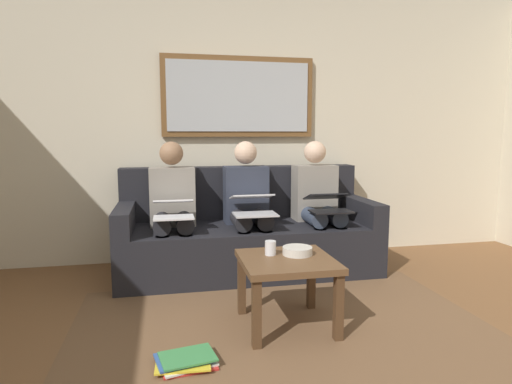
{
  "coord_description": "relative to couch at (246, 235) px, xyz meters",
  "views": [
    {
      "loc": [
        0.69,
        1.62,
        1.2
      ],
      "look_at": [
        0.0,
        -1.7,
        0.75
      ],
      "focal_mm": 30.58,
      "sensor_mm": 36.0,
      "label": 1
    }
  ],
  "objects": [
    {
      "name": "cup",
      "position": [
        0.05,
        1.12,
        0.17
      ],
      "size": [
        0.07,
        0.07,
        0.09
      ],
      "primitive_type": "cylinder",
      "color": "silver",
      "rests_on": "coffee_table"
    },
    {
      "name": "framed_mirror",
      "position": [
        0.0,
        -0.39,
        1.24
      ],
      "size": [
        1.44,
        0.05,
        0.75
      ],
      "color": "brown"
    },
    {
      "name": "area_rug",
      "position": [
        0.0,
        1.27,
        -0.31
      ],
      "size": [
        2.6,
        1.8,
        0.01
      ],
      "primitive_type": "cube",
      "color": "brown",
      "rests_on": "ground_plane"
    },
    {
      "name": "coffee_table",
      "position": [
        -0.03,
        1.22,
        0.06
      ],
      "size": [
        0.57,
        0.57,
        0.44
      ],
      "color": "brown",
      "rests_on": "ground_plane"
    },
    {
      "name": "laptop_black",
      "position": [
        -0.64,
        0.31,
        0.32
      ],
      "size": [
        0.33,
        0.35,
        0.15
      ],
      "color": "black"
    },
    {
      "name": "laptop_silver",
      "position": [
        0.0,
        0.31,
        0.32
      ],
      "size": [
        0.34,
        0.38,
        0.16
      ],
      "color": "silver"
    },
    {
      "name": "person_left",
      "position": [
        -0.64,
        0.07,
        0.3
      ],
      "size": [
        0.38,
        0.58,
        1.14
      ],
      "color": "gray",
      "rests_on": "couch"
    },
    {
      "name": "wall_rear",
      "position": [
        0.0,
        -0.48,
        0.99
      ],
      "size": [
        6.0,
        0.12,
        2.6
      ],
      "primitive_type": "cube",
      "color": "beige",
      "rests_on": "ground_plane"
    },
    {
      "name": "laptop_white",
      "position": [
        0.64,
        0.32,
        0.31
      ],
      "size": [
        0.31,
        0.33,
        0.14
      ],
      "color": "white"
    },
    {
      "name": "person_right",
      "position": [
        0.64,
        0.07,
        0.3
      ],
      "size": [
        0.38,
        0.58,
        1.14
      ],
      "color": "gray",
      "rests_on": "couch"
    },
    {
      "name": "couch",
      "position": [
        0.0,
        0.0,
        0.0
      ],
      "size": [
        2.2,
        0.9,
        0.9
      ],
      "color": "black",
      "rests_on": "ground_plane"
    },
    {
      "name": "person_middle",
      "position": [
        0.0,
        0.07,
        0.3
      ],
      "size": [
        0.38,
        0.58,
        1.14
      ],
      "color": "#2D3342",
      "rests_on": "couch"
    },
    {
      "name": "magazine_stack",
      "position": [
        0.61,
        1.58,
        -0.28
      ],
      "size": [
        0.34,
        0.27,
        0.05
      ],
      "color": "red",
      "rests_on": "ground_plane"
    },
    {
      "name": "bowl",
      "position": [
        -0.12,
        1.15,
        0.15
      ],
      "size": [
        0.19,
        0.19,
        0.05
      ],
      "primitive_type": "cylinder",
      "color": "beige",
      "rests_on": "coffee_table"
    }
  ]
}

